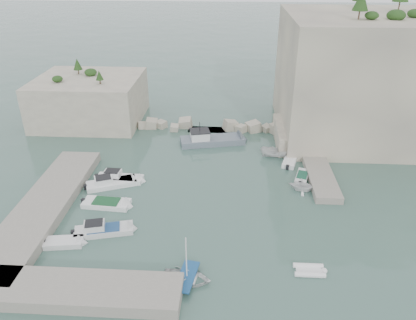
# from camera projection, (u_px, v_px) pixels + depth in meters

# --- Properties ---
(ground) EXTENTS (400.00, 400.00, 0.00)m
(ground) POSITION_uv_depth(u_px,v_px,m) (205.00, 211.00, 43.05)
(ground) COLOR #43655A
(ground) RESTS_ON ground
(cliff_east) EXTENTS (26.00, 22.00, 17.00)m
(cliff_east) POSITION_uv_depth(u_px,v_px,m) (374.00, 76.00, 58.33)
(cliff_east) COLOR beige
(cliff_east) RESTS_ON ground
(cliff_terrace) EXTENTS (8.00, 10.00, 2.50)m
(cliff_terrace) POSITION_uv_depth(u_px,v_px,m) (304.00, 135.00, 57.75)
(cliff_terrace) COLOR beige
(cliff_terrace) RESTS_ON ground
(outcrop_west) EXTENTS (16.00, 14.00, 7.00)m
(outcrop_west) POSITION_uv_depth(u_px,v_px,m) (90.00, 99.00, 64.65)
(outcrop_west) COLOR beige
(outcrop_west) RESTS_ON ground
(quay_west) EXTENTS (5.00, 24.00, 1.10)m
(quay_west) POSITION_uv_depth(u_px,v_px,m) (44.00, 207.00, 42.79)
(quay_west) COLOR #9E9689
(quay_west) RESTS_ON ground
(quay_south) EXTENTS (18.00, 4.00, 1.10)m
(quay_south) POSITION_uv_depth(u_px,v_px,m) (69.00, 290.00, 32.23)
(quay_south) COLOR #9E9689
(quay_south) RESTS_ON ground
(ledge_east) EXTENTS (3.00, 16.00, 0.80)m
(ledge_east) POSITION_uv_depth(u_px,v_px,m) (317.00, 167.00, 51.03)
(ledge_east) COLOR #9E9689
(ledge_east) RESTS_ON ground
(breakwater) EXTENTS (28.00, 3.00, 1.40)m
(breakwater) POSITION_uv_depth(u_px,v_px,m) (208.00, 125.00, 62.28)
(breakwater) COLOR beige
(breakwater) RESTS_ON ground
(motorboat_a) EXTENTS (6.23, 2.23, 1.40)m
(motorboat_a) POSITION_uv_depth(u_px,v_px,m) (120.00, 181.00, 48.74)
(motorboat_a) COLOR white
(motorboat_a) RESTS_ON ground
(motorboat_b) EXTENTS (6.61, 4.28, 1.40)m
(motorboat_b) POSITION_uv_depth(u_px,v_px,m) (112.00, 185.00, 47.70)
(motorboat_b) COLOR white
(motorboat_b) RESTS_ON ground
(motorboat_c) EXTENTS (5.69, 2.43, 0.70)m
(motorboat_c) POSITION_uv_depth(u_px,v_px,m) (107.00, 206.00, 43.94)
(motorboat_c) COLOR white
(motorboat_c) RESTS_ON ground
(motorboat_d) EXTENTS (6.42, 3.24, 1.40)m
(motorboat_d) POSITION_uv_depth(u_px,v_px,m) (104.00, 233.00, 39.72)
(motorboat_d) COLOR silver
(motorboat_d) RESTS_ON ground
(motorboat_e) EXTENTS (4.03, 2.07, 0.70)m
(motorboat_e) POSITION_uv_depth(u_px,v_px,m) (64.00, 245.00, 38.10)
(motorboat_e) COLOR silver
(motorboat_e) RESTS_ON ground
(rowboat) EXTENTS (4.56, 3.58, 0.86)m
(rowboat) POSITION_uv_depth(u_px,v_px,m) (187.00, 281.00, 33.94)
(rowboat) COLOR white
(rowboat) RESTS_ON ground
(inflatable_dinghy) EXTENTS (2.84, 1.38, 0.44)m
(inflatable_dinghy) POSITION_uv_depth(u_px,v_px,m) (309.00, 272.00, 34.88)
(inflatable_dinghy) COLOR white
(inflatable_dinghy) RESTS_ON ground
(tender_east_a) EXTENTS (3.54, 3.22, 1.60)m
(tender_east_a) POSITION_uv_depth(u_px,v_px,m) (302.00, 190.00, 46.75)
(tender_east_a) COLOR white
(tender_east_a) RESTS_ON ground
(tender_east_b) EXTENTS (2.42, 4.21, 0.70)m
(tender_east_b) POSITION_uv_depth(u_px,v_px,m) (302.00, 179.00, 49.09)
(tender_east_b) COLOR silver
(tender_east_b) RESTS_ON ground
(tender_east_c) EXTENTS (2.78, 4.99, 0.70)m
(tender_east_c) POSITION_uv_depth(u_px,v_px,m) (290.00, 162.00, 53.01)
(tender_east_c) COLOR white
(tender_east_c) RESTS_ON ground
(tender_east_d) EXTENTS (4.28, 1.94, 1.61)m
(tender_east_d) POSITION_uv_depth(u_px,v_px,m) (276.00, 157.00, 54.30)
(tender_east_d) COLOR silver
(tender_east_d) RESTS_ON ground
(work_boat) EXTENTS (10.36, 5.04, 2.20)m
(work_boat) POSITION_uv_depth(u_px,v_px,m) (212.00, 143.00, 58.19)
(work_boat) COLOR slate
(work_boat) RESTS_ON ground
(rowboat_mast) EXTENTS (0.10, 0.10, 4.20)m
(rowboat_mast) POSITION_uv_depth(u_px,v_px,m) (186.00, 257.00, 32.78)
(rowboat_mast) COLOR white
(rowboat_mast) RESTS_ON rowboat
(vegetation) EXTENTS (53.48, 13.88, 13.40)m
(vegetation) POSITION_uv_depth(u_px,v_px,m) (346.00, 5.00, 55.51)
(vegetation) COLOR #1E4219
(vegetation) RESTS_ON ground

